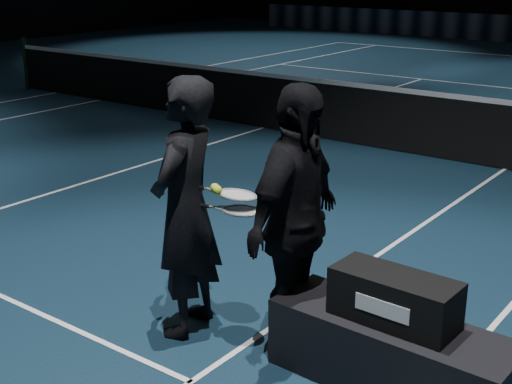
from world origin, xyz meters
TOP-DOWN VIEW (x-y plane):
  - floor at (0.00, 0.00)m, footprint 36.00×36.00m
  - court_lines at (0.00, 0.00)m, footprint 10.98×23.78m
  - net_post_left at (-6.40, 0.00)m, footprint 0.10×0.10m
  - net_mesh at (0.00, 0.00)m, footprint 12.80×0.02m
  - net_tape at (0.00, 0.00)m, footprint 12.80×0.03m
  - player_bench at (5.21, -5.63)m, footprint 1.66×0.61m
  - racket_bag at (5.21, -5.63)m, footprint 0.83×0.38m
  - bag_signature at (5.21, -5.81)m, footprint 0.38×0.02m
  - player_a at (3.59, -5.84)m, footprint 0.64×0.81m
  - player_b at (4.41, -5.60)m, footprint 0.60×1.20m
  - racket_lower at (4.02, -5.71)m, footprint 0.71×0.40m
  - racket_upper at (3.97, -5.69)m, footprint 0.71×0.44m
  - tennis_balls at (3.84, -5.76)m, footprint 0.12×0.10m

SIDE VIEW (x-z plane):
  - floor at x=0.00m, z-range 0.00..0.00m
  - court_lines at x=0.00m, z-range 0.00..0.01m
  - player_bench at x=5.21m, z-range 0.00..0.49m
  - net_mesh at x=0.00m, z-range 0.02..0.88m
  - net_post_left at x=-6.40m, z-range 0.00..1.10m
  - racket_bag at x=5.21m, z-range 0.49..0.82m
  - bag_signature at x=5.21m, z-range 0.60..0.71m
  - net_tape at x=0.00m, z-range 0.88..0.95m
  - player_a at x=3.59m, z-range 0.00..1.97m
  - player_b at x=4.41m, z-range 0.00..1.97m
  - racket_lower at x=4.02m, z-range 1.01..1.04m
  - racket_upper at x=3.97m, z-range 1.08..1.18m
  - tennis_balls at x=3.84m, z-range 1.12..1.24m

